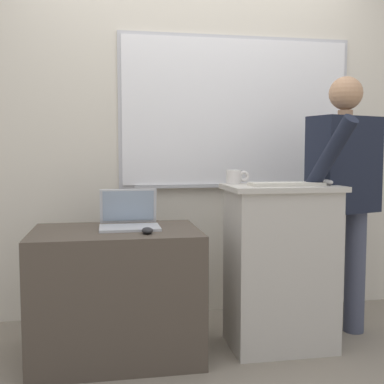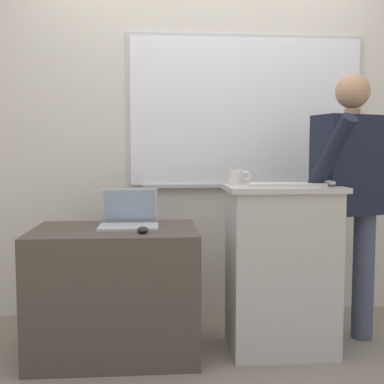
{
  "view_description": "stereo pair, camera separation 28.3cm",
  "coord_description": "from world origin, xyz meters",
  "px_view_note": "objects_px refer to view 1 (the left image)",
  "views": [
    {
      "loc": [
        -0.6,
        -2.28,
        1.16
      ],
      "look_at": [
        -0.1,
        0.5,
        0.92
      ],
      "focal_mm": 45.0,
      "sensor_mm": 36.0,
      "label": 1
    },
    {
      "loc": [
        -0.32,
        -2.32,
        1.16
      ],
      "look_at": [
        -0.1,
        0.5,
        0.92
      ],
      "focal_mm": 45.0,
      "sensor_mm": 36.0,
      "label": 2
    }
  ],
  "objects_px": {
    "side_desk": "(117,293)",
    "computer_mouse_by_laptop": "(147,231)",
    "laptop": "(129,217)",
    "computer_mouse_by_keyboard": "(327,182)",
    "coffee_mug": "(235,177)",
    "wireless_keyboard": "(286,184)",
    "person_presenter": "(344,188)",
    "lectern_podium": "(280,266)"
  },
  "relations": [
    {
      "from": "lectern_podium",
      "to": "side_desk",
      "type": "height_order",
      "value": "lectern_podium"
    },
    {
      "from": "lectern_podium",
      "to": "coffee_mug",
      "type": "distance_m",
      "value": 0.6
    },
    {
      "from": "computer_mouse_by_keyboard",
      "to": "lectern_podium",
      "type": "bearing_deg",
      "value": 171.01
    },
    {
      "from": "wireless_keyboard",
      "to": "computer_mouse_by_laptop",
      "type": "relative_size",
      "value": 4.27
    },
    {
      "from": "person_presenter",
      "to": "computer_mouse_by_laptop",
      "type": "distance_m",
      "value": 1.27
    },
    {
      "from": "side_desk",
      "to": "coffee_mug",
      "type": "bearing_deg",
      "value": 8.1
    },
    {
      "from": "wireless_keyboard",
      "to": "computer_mouse_by_laptop",
      "type": "distance_m",
      "value": 0.84
    },
    {
      "from": "laptop",
      "to": "computer_mouse_by_keyboard",
      "type": "bearing_deg",
      "value": -8.18
    },
    {
      "from": "lectern_podium",
      "to": "wireless_keyboard",
      "type": "relative_size",
      "value": 2.26
    },
    {
      "from": "person_presenter",
      "to": "computer_mouse_by_keyboard",
      "type": "distance_m",
      "value": 0.23
    },
    {
      "from": "laptop",
      "to": "computer_mouse_by_laptop",
      "type": "height_order",
      "value": "laptop"
    },
    {
      "from": "lectern_podium",
      "to": "computer_mouse_by_keyboard",
      "type": "height_order",
      "value": "computer_mouse_by_keyboard"
    },
    {
      "from": "person_presenter",
      "to": "wireless_keyboard",
      "type": "xyz_separation_m",
      "value": [
        -0.43,
        -0.15,
        0.04
      ]
    },
    {
      "from": "lectern_podium",
      "to": "computer_mouse_by_keyboard",
      "type": "relative_size",
      "value": 9.67
    },
    {
      "from": "lectern_podium",
      "to": "laptop",
      "type": "xyz_separation_m",
      "value": [
        -0.88,
        0.12,
        0.29
      ]
    },
    {
      "from": "computer_mouse_by_laptop",
      "to": "computer_mouse_by_keyboard",
      "type": "distance_m",
      "value": 1.09
    },
    {
      "from": "person_presenter",
      "to": "computer_mouse_by_laptop",
      "type": "height_order",
      "value": "person_presenter"
    },
    {
      "from": "coffee_mug",
      "to": "computer_mouse_by_keyboard",
      "type": "bearing_deg",
      "value": -20.49
    },
    {
      "from": "person_presenter",
      "to": "computer_mouse_by_laptop",
      "type": "xyz_separation_m",
      "value": [
        -1.24,
        -0.22,
        -0.2
      ]
    },
    {
      "from": "laptop",
      "to": "computer_mouse_by_keyboard",
      "type": "distance_m",
      "value": 1.17
    },
    {
      "from": "wireless_keyboard",
      "to": "coffee_mug",
      "type": "height_order",
      "value": "coffee_mug"
    },
    {
      "from": "side_desk",
      "to": "laptop",
      "type": "height_order",
      "value": "laptop"
    },
    {
      "from": "computer_mouse_by_laptop",
      "to": "coffee_mug",
      "type": "relative_size",
      "value": 0.71
    },
    {
      "from": "side_desk",
      "to": "coffee_mug",
      "type": "height_order",
      "value": "coffee_mug"
    },
    {
      "from": "person_presenter",
      "to": "laptop",
      "type": "height_order",
      "value": "person_presenter"
    },
    {
      "from": "side_desk",
      "to": "computer_mouse_by_keyboard",
      "type": "bearing_deg",
      "value": -4.07
    },
    {
      "from": "person_presenter",
      "to": "computer_mouse_by_laptop",
      "type": "bearing_deg",
      "value": 171.5
    },
    {
      "from": "side_desk",
      "to": "person_presenter",
      "type": "relative_size",
      "value": 0.58
    },
    {
      "from": "lectern_podium",
      "to": "laptop",
      "type": "height_order",
      "value": "lectern_podium"
    },
    {
      "from": "computer_mouse_by_laptop",
      "to": "side_desk",
      "type": "bearing_deg",
      "value": 134.89
    },
    {
      "from": "side_desk",
      "to": "computer_mouse_by_keyboard",
      "type": "relative_size",
      "value": 9.33
    },
    {
      "from": "lectern_podium",
      "to": "coffee_mug",
      "type": "bearing_deg",
      "value": 148.71
    },
    {
      "from": "side_desk",
      "to": "computer_mouse_by_laptop",
      "type": "bearing_deg",
      "value": -45.11
    },
    {
      "from": "computer_mouse_by_laptop",
      "to": "coffee_mug",
      "type": "xyz_separation_m",
      "value": [
        0.55,
        0.27,
        0.27
      ]
    },
    {
      "from": "computer_mouse_by_keyboard",
      "to": "person_presenter",
      "type": "bearing_deg",
      "value": 37.56
    },
    {
      "from": "laptop",
      "to": "wireless_keyboard",
      "type": "relative_size",
      "value": 0.8
    },
    {
      "from": "laptop",
      "to": "coffee_mug",
      "type": "distance_m",
      "value": 0.68
    },
    {
      "from": "lectern_podium",
      "to": "laptop",
      "type": "bearing_deg",
      "value": 172.07
    },
    {
      "from": "coffee_mug",
      "to": "computer_mouse_by_laptop",
      "type": "bearing_deg",
      "value": -154.26
    },
    {
      "from": "computer_mouse_by_laptop",
      "to": "computer_mouse_by_keyboard",
      "type": "xyz_separation_m",
      "value": [
        1.06,
        0.08,
        0.24
      ]
    },
    {
      "from": "computer_mouse_by_keyboard",
      "to": "wireless_keyboard",
      "type": "bearing_deg",
      "value": -176.94
    },
    {
      "from": "computer_mouse_by_laptop",
      "to": "computer_mouse_by_keyboard",
      "type": "height_order",
      "value": "computer_mouse_by_keyboard"
    }
  ]
}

